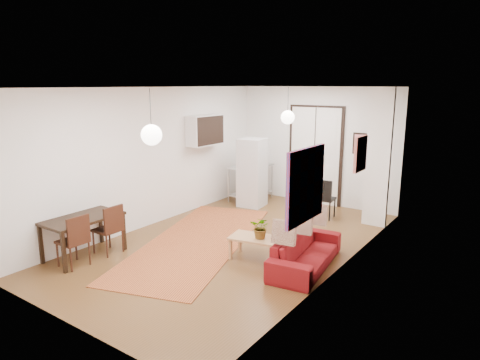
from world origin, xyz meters
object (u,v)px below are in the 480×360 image
Objects in this scene: dining_chair_near at (111,224)px; kitchen_counter at (251,177)px; dining_table at (83,221)px; dining_chair_far at (77,235)px; fridge at (252,173)px; sofa at (306,252)px; coffee_table at (256,240)px; black_side_chair at (327,194)px.

kitchen_counter is at bearing 178.62° from dining_chair_near.
dining_chair_far is at bearing -53.11° from dining_table.
kitchen_counter reaches higher than dining_table.
sofa is at bearing -50.83° from fridge.
coffee_table is 1.08× the size of dining_chair_far.
kitchen_counter is at bearing 119.49° from fridge.
black_side_chair is at bearing 90.06° from coffee_table.
black_side_chair is (-0.00, 2.93, 0.19)m from coffee_table.
dining_chair_near is (0.20, 0.44, -0.13)m from dining_table.
dining_chair_near is at bearing -104.32° from fridge.
sofa is at bearing 113.26° from dining_chair_near.
dining_chair_near is at bearing -152.83° from coffee_table.
kitchen_counter reaches higher than coffee_table.
fridge is at bearing 174.36° from dining_chair_far.
kitchen_counter is at bearing 37.88° from sofa.
coffee_table is at bearing 116.90° from dining_chair_near.
dining_table is at bearing -106.24° from fridge.
fridge is at bearing -44.51° from kitchen_counter.
fridge is at bearing 81.76° from dining_table.
kitchen_counter is (-3.09, 2.99, 0.32)m from sofa.
kitchen_counter is at bearing 86.65° from dining_table.
fridge is at bearing 0.80° from black_side_chair.
black_side_chair reaches higher than sofa.
fridge reaches higher than kitchen_counter.
coffee_table is at bearing 84.84° from black_side_chair.
dining_chair_far is at bearing 59.10° from black_side_chair.
dining_table is 1.46× the size of dining_chair_near.
dining_chair_far is (0.20, -0.26, -0.13)m from dining_table.
dining_table is at bearing -147.09° from coffee_table.
dining_table is (-3.37, -1.82, 0.37)m from sofa.
sofa is 4.31m from kitchen_counter.
kitchen_counter is 5.08m from dining_chair_far.
dining_chair_near is (-0.43, -3.92, -0.32)m from fridge.
fridge is 4.65m from dining_chair_far.
fridge reaches higher than black_side_chair.
coffee_table is 3.00m from dining_chair_far.
dining_table is at bearing 55.90° from black_side_chair.
dining_table reaches higher than sofa.
dining_chair_near is (-3.17, -1.38, 0.25)m from sofa.
coffee_table is 2.93m from black_side_chair.
dining_chair_near is 4.73m from black_side_chair.
dining_chair_far is at bearing -140.83° from coffee_table.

